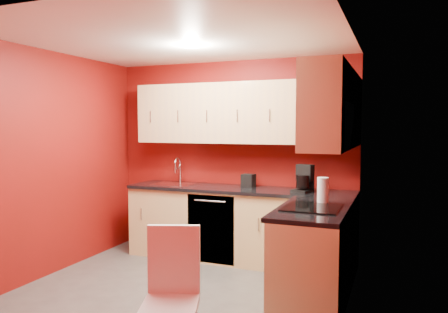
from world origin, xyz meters
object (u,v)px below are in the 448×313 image
Objects in this scene: napkin_holder at (248,181)px; paper_towel at (323,191)px; dining_chair at (170,298)px; sink at (174,181)px; microwave at (326,127)px; coffee_maker at (302,179)px.

paper_towel reaches higher than napkin_holder.
paper_towel is 1.92m from dining_chair.
microwave is at bearing -25.60° from sink.
dining_chair is (0.27, -2.49, -0.52)m from napkin_holder.
microwave is 1.70m from napkin_holder.
microwave is 0.68m from paper_towel.
sink is 1.66× the size of coffee_maker.
napkin_holder is 1.34m from paper_towel.
napkin_holder is 0.17× the size of dining_chair.
sink reaches higher than paper_towel.
sink reaches higher than coffee_maker.
napkin_holder is at bearing 76.36° from dining_chair.
microwave is 0.80× the size of dining_chair.
coffee_maker is at bearing -2.44° from sink.
coffee_maker reaches higher than paper_towel.
sink reaches higher than napkin_holder.
napkin_holder is at bearing 141.46° from paper_towel.
coffee_maker is 0.33× the size of dining_chair.
paper_towel is at bearing 45.23° from dining_chair.
napkin_holder is at bearing 135.00° from microwave.
coffee_maker is (1.70, -0.07, 0.12)m from sink.
coffee_maker is at bearing -13.75° from napkin_holder.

